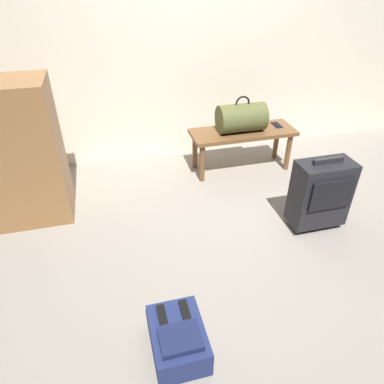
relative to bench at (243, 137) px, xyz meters
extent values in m
plane|color=gray|center=(-0.35, -1.06, -0.35)|extent=(6.60, 6.60, 0.00)
cube|color=silver|center=(-0.35, 0.54, 1.05)|extent=(6.00, 0.10, 2.80)
cube|color=brown|center=(0.00, 0.00, 0.05)|extent=(1.00, 0.36, 0.04)
cylinder|color=brown|center=(-0.44, -0.13, -0.16)|extent=(0.05, 0.05, 0.37)
cylinder|color=brown|center=(0.44, -0.13, -0.16)|extent=(0.05, 0.05, 0.37)
cylinder|color=brown|center=(-0.44, 0.13, -0.16)|extent=(0.05, 0.05, 0.37)
cylinder|color=brown|center=(0.44, 0.13, -0.16)|extent=(0.05, 0.05, 0.37)
cylinder|color=#51562D|center=(-0.03, 0.00, 0.19)|extent=(0.44, 0.26, 0.26)
torus|color=black|center=(-0.03, 0.00, 0.33)|extent=(0.14, 0.02, 0.14)
cube|color=#191E4C|center=(0.36, 0.03, 0.07)|extent=(0.07, 0.14, 0.01)
cube|color=black|center=(0.36, 0.03, 0.07)|extent=(0.06, 0.13, 0.00)
cube|color=black|center=(0.23, -1.00, -0.04)|extent=(0.42, 0.22, 0.51)
cube|color=black|center=(0.23, -1.13, 0.02)|extent=(0.33, 0.02, 0.23)
cube|color=#262628|center=(0.23, -1.00, 0.24)|extent=(0.23, 0.03, 0.04)
cylinder|color=black|center=(0.09, -0.93, -0.32)|extent=(0.02, 0.05, 0.05)
cylinder|color=black|center=(0.38, -0.93, -0.32)|extent=(0.02, 0.05, 0.05)
cube|color=navy|center=(-1.04, -1.77, -0.26)|extent=(0.28, 0.38, 0.17)
cube|color=#182045|center=(-1.04, -1.84, -0.16)|extent=(0.21, 0.17, 0.04)
cube|color=black|center=(-1.10, -1.70, -0.17)|extent=(0.04, 0.19, 0.02)
cube|color=black|center=(-0.98, -1.70, -0.17)|extent=(0.04, 0.19, 0.02)
cube|color=olive|center=(-1.89, -0.28, 0.20)|extent=(0.56, 0.44, 1.10)
camera|label=1|loc=(-1.25, -2.85, 1.42)|focal=32.57mm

